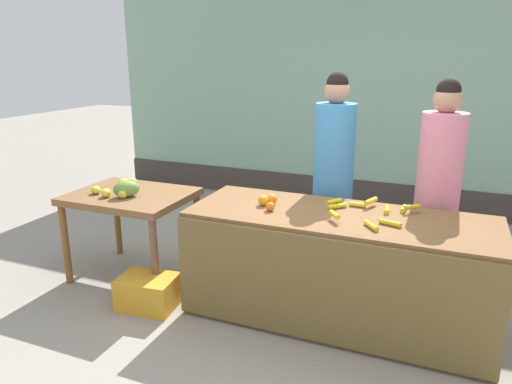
{
  "coord_description": "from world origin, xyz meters",
  "views": [
    {
      "loc": [
        1.0,
        -3.22,
        1.94
      ],
      "look_at": [
        -0.39,
        0.15,
        0.88
      ],
      "focal_mm": 33.13,
      "sensor_mm": 36.0,
      "label": 1
    }
  ],
  "objects_px": {
    "vendor_woman_blue_shirt": "(333,179)",
    "produce_sack": "(244,236)",
    "vendor_woman_pink_shirt": "(437,193)",
    "produce_crate": "(148,292)"
  },
  "relations": [
    {
      "from": "vendor_woman_pink_shirt",
      "to": "produce_sack",
      "type": "bearing_deg",
      "value": 176.53
    },
    {
      "from": "vendor_woman_pink_shirt",
      "to": "produce_crate",
      "type": "distance_m",
      "value": 2.42
    },
    {
      "from": "vendor_woman_blue_shirt",
      "to": "produce_sack",
      "type": "xyz_separation_m",
      "value": [
        -0.88,
        0.07,
        -0.68
      ]
    },
    {
      "from": "vendor_woman_blue_shirt",
      "to": "produce_crate",
      "type": "relative_size",
      "value": 4.11
    },
    {
      "from": "vendor_woman_blue_shirt",
      "to": "produce_crate",
      "type": "xyz_separation_m",
      "value": [
        -1.2,
        -1.09,
        -0.78
      ]
    },
    {
      "from": "vendor_woman_blue_shirt",
      "to": "produce_sack",
      "type": "height_order",
      "value": "vendor_woman_blue_shirt"
    },
    {
      "from": "vendor_woman_pink_shirt",
      "to": "produce_sack",
      "type": "distance_m",
      "value": 1.85
    },
    {
      "from": "vendor_woman_blue_shirt",
      "to": "vendor_woman_pink_shirt",
      "type": "bearing_deg",
      "value": -2.14
    },
    {
      "from": "vendor_woman_pink_shirt",
      "to": "produce_sack",
      "type": "height_order",
      "value": "vendor_woman_pink_shirt"
    },
    {
      "from": "produce_sack",
      "to": "vendor_woman_pink_shirt",
      "type": "bearing_deg",
      "value": -3.47
    }
  ]
}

